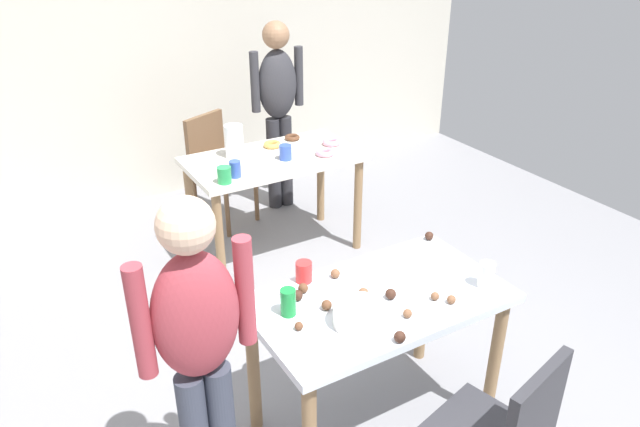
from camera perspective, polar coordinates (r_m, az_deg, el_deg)
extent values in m
plane|color=gray|center=(3.17, 3.83, -19.35)|extent=(6.40, 6.40, 0.00)
cube|color=beige|center=(5.24, -16.39, 15.00)|extent=(6.40, 0.10, 2.60)
cube|color=silver|center=(2.73, 5.55, -8.06)|extent=(1.14, 0.65, 0.04)
cylinder|color=olive|center=(3.08, 16.14, -13.17)|extent=(0.06, 0.06, 0.71)
cylinder|color=olive|center=(2.94, -6.30, -14.38)|extent=(0.06, 0.06, 0.71)
cylinder|color=olive|center=(3.38, 9.73, -8.44)|extent=(0.06, 0.06, 0.71)
cube|color=silver|center=(4.22, -4.40, 5.15)|extent=(1.20, 0.65, 0.04)
cylinder|color=olive|center=(3.97, -9.44, -2.65)|extent=(0.06, 0.06, 0.71)
cylinder|color=olive|center=(4.41, 3.59, 0.83)|extent=(0.06, 0.06, 0.71)
cylinder|color=olive|center=(4.41, -12.04, 0.31)|extent=(0.06, 0.06, 0.71)
cylinder|color=olive|center=(4.81, 0.06, 3.23)|extent=(0.06, 0.06, 0.71)
cube|color=#2D2D33|center=(2.40, 19.52, -17.72)|extent=(0.38, 0.13, 0.42)
cube|color=brown|center=(4.79, -9.02, 3.77)|extent=(0.53, 0.53, 0.04)
cube|color=brown|center=(4.83, -10.78, 6.74)|extent=(0.36, 0.19, 0.42)
cylinder|color=brown|center=(4.89, -6.02, 1.57)|extent=(0.04, 0.04, 0.41)
cylinder|color=brown|center=(4.67, -8.71, 0.09)|extent=(0.04, 0.04, 0.41)
cylinder|color=brown|center=(5.10, -8.94, 2.49)|extent=(0.04, 0.04, 0.41)
cylinder|color=brown|center=(4.89, -11.64, 1.12)|extent=(0.04, 0.04, 0.41)
ellipsoid|color=#9E3842|center=(2.21, -11.63, -9.40)|extent=(0.33, 0.21, 0.52)
sphere|color=beige|center=(2.02, -12.57, -1.10)|extent=(0.20, 0.20, 0.20)
cylinder|color=#9E3842|center=(2.16, -16.57, -9.83)|extent=(0.07, 0.07, 0.44)
cylinder|color=#9E3842|center=(2.24, -7.09, -7.31)|extent=(0.07, 0.07, 0.44)
cylinder|color=#28282D|center=(5.09, -3.24, 4.92)|extent=(0.11, 0.11, 0.77)
cylinder|color=#28282D|center=(5.04, -4.36, 4.68)|extent=(0.11, 0.11, 0.77)
ellipsoid|color=#333338|center=(4.85, -4.04, 12.05)|extent=(0.32, 0.21, 0.55)
sphere|color=#997051|center=(4.77, -4.19, 16.45)|extent=(0.21, 0.21, 0.21)
cylinder|color=#333338|center=(4.93, -2.02, 12.81)|extent=(0.07, 0.07, 0.47)
cylinder|color=#333338|center=(4.77, -6.16, 12.20)|extent=(0.07, 0.07, 0.47)
cylinder|color=white|center=(2.52, 3.70, -9.51)|extent=(0.22, 0.22, 0.09)
cylinder|color=#198438|center=(2.56, -3.02, -8.35)|extent=(0.07, 0.07, 0.12)
cube|color=silver|center=(2.90, 5.82, -5.26)|extent=(0.17, 0.02, 0.01)
cylinder|color=red|center=(2.78, -1.53, -5.52)|extent=(0.08, 0.08, 0.10)
cylinder|color=white|center=(2.84, 15.40, -5.59)|extent=(0.07, 0.07, 0.12)
sphere|color=brown|center=(2.59, 8.25, -9.30)|extent=(0.04, 0.04, 0.04)
sphere|color=brown|center=(2.61, 0.63, -8.63)|extent=(0.05, 0.05, 0.05)
sphere|color=brown|center=(2.71, -1.60, -7.05)|extent=(0.05, 0.05, 0.05)
sphere|color=#3D2319|center=(2.69, 6.68, -7.54)|extent=(0.05, 0.05, 0.05)
sphere|color=brown|center=(2.82, 1.46, -5.68)|extent=(0.04, 0.04, 0.04)
sphere|color=brown|center=(2.69, 4.10, -7.47)|extent=(0.05, 0.05, 0.05)
sphere|color=brown|center=(2.71, 12.28, -7.92)|extent=(0.04, 0.04, 0.04)
sphere|color=brown|center=(2.72, 10.79, -7.66)|extent=(0.04, 0.04, 0.04)
sphere|color=#3D2319|center=(2.70, -3.29, -7.33)|extent=(0.04, 0.04, 0.04)
sphere|color=#3D2319|center=(2.45, 7.53, -11.46)|extent=(0.05, 0.05, 0.05)
sphere|color=brown|center=(2.50, -2.01, -10.56)|extent=(0.04, 0.04, 0.04)
sphere|color=#3D2319|center=(2.66, -2.15, -7.73)|extent=(0.05, 0.05, 0.05)
sphere|color=#3D2319|center=(3.17, 10.25, -2.09)|extent=(0.04, 0.04, 0.04)
cylinder|color=white|center=(4.19, -8.09, 6.76)|extent=(0.13, 0.13, 0.23)
cylinder|color=green|center=(3.80, -9.01, 3.60)|extent=(0.09, 0.09, 0.11)
cylinder|color=#3351B2|center=(4.13, -3.27, 5.77)|extent=(0.08, 0.08, 0.10)
cylinder|color=#3351B2|center=(3.88, -8.01, 4.17)|extent=(0.07, 0.07, 0.11)
torus|color=pink|center=(4.40, 1.09, 6.75)|extent=(0.13, 0.13, 0.04)
torus|color=gold|center=(4.37, -4.52, 6.50)|extent=(0.13, 0.13, 0.04)
torus|color=brown|center=(4.51, -2.63, 7.17)|extent=(0.11, 0.11, 0.03)
torus|color=pink|center=(4.21, 0.49, 5.78)|extent=(0.14, 0.14, 0.04)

